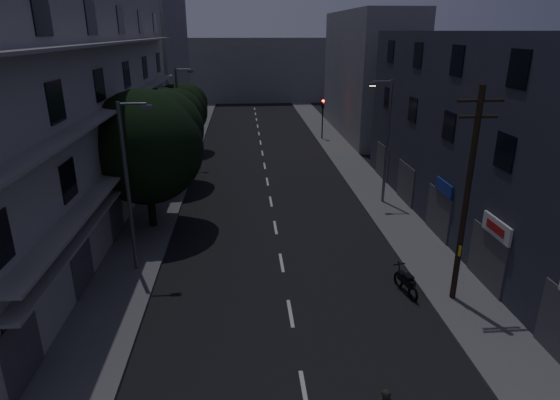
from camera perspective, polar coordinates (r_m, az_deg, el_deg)
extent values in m
plane|color=black|center=(36.71, -1.59, 2.50)|extent=(160.00, 160.00, 0.00)
cube|color=#565659|center=(37.10, -13.25, 2.27)|extent=(3.00, 90.00, 0.15)
cube|color=#565659|center=(37.79, 9.85, 2.84)|extent=(3.00, 90.00, 0.15)
cube|color=beige|center=(16.35, 2.97, -22.34)|extent=(0.15, 2.00, 0.01)
cube|color=beige|center=(19.89, 1.28, -13.63)|extent=(0.15, 2.00, 0.01)
cube|color=beige|center=(23.75, 0.19, -7.63)|extent=(0.15, 2.00, 0.01)
cube|color=beige|center=(27.81, -0.57, -3.35)|extent=(0.15, 2.00, 0.01)
cube|color=beige|center=(31.98, -1.13, -0.17)|extent=(0.15, 2.00, 0.01)
cube|color=beige|center=(36.23, -1.55, 2.27)|extent=(0.15, 2.00, 0.01)
cube|color=beige|center=(40.54, -1.89, 4.19)|extent=(0.15, 2.00, 0.01)
cube|color=beige|center=(44.88, -2.17, 5.74)|extent=(0.15, 2.00, 0.01)
cube|color=beige|center=(49.26, -2.39, 7.02)|extent=(0.15, 2.00, 0.01)
cube|color=beige|center=(53.65, -2.58, 8.09)|extent=(0.15, 2.00, 0.01)
cube|color=beige|center=(58.06, -2.75, 9.00)|extent=(0.15, 2.00, 0.01)
cube|color=beige|center=(62.48, -2.89, 9.78)|extent=(0.15, 2.00, 0.01)
cube|color=beige|center=(66.91, -3.01, 10.45)|extent=(0.15, 2.00, 0.01)
cube|color=beige|center=(71.36, -3.12, 11.04)|extent=(0.15, 2.00, 0.01)
cube|color=#A1A19C|center=(30.07, -24.87, 10.50)|extent=(6.00, 36.00, 14.00)
cube|color=black|center=(17.38, -29.29, -14.12)|extent=(0.06, 1.60, 1.60)
cube|color=black|center=(22.22, -23.22, -5.68)|extent=(0.06, 1.60, 1.60)
cube|color=black|center=(27.52, -19.50, -0.33)|extent=(0.06, 1.60, 1.60)
cube|color=black|center=(33.07, -17.01, 3.26)|extent=(0.06, 1.60, 1.60)
cube|color=black|center=(38.75, -15.24, 5.80)|extent=(0.06, 1.60, 1.60)
cube|color=black|center=(44.51, -13.91, 7.69)|extent=(0.06, 1.60, 1.60)
cube|color=black|center=(21.13, -24.38, 2.19)|extent=(0.06, 1.60, 1.60)
cube|color=black|center=(26.65, -20.29, 6.13)|extent=(0.06, 1.60, 1.60)
cube|color=black|center=(32.34, -17.58, 8.69)|extent=(0.06, 1.60, 1.60)
cube|color=black|center=(38.13, -15.67, 10.47)|extent=(0.06, 1.60, 1.60)
cube|color=black|center=(43.97, -14.26, 11.76)|extent=(0.06, 1.60, 1.60)
cube|color=black|center=(20.48, -25.67, 10.74)|extent=(0.06, 1.60, 1.60)
cube|color=black|center=(26.14, -21.14, 12.94)|extent=(0.06, 1.60, 1.60)
cube|color=black|center=(31.92, -18.19, 14.32)|extent=(0.06, 1.60, 1.60)
cube|color=black|center=(37.78, -16.14, 15.25)|extent=(0.06, 1.60, 1.60)
cube|color=black|center=(43.67, -14.62, 15.92)|extent=(0.06, 1.60, 1.60)
cube|color=black|center=(20.33, -27.08, 19.62)|extent=(0.06, 1.60, 1.60)
cube|color=black|center=(26.02, -22.06, 19.92)|extent=(0.06, 1.60, 1.60)
cube|color=black|center=(31.82, -18.85, 20.04)|extent=(0.06, 1.60, 1.60)
cube|color=black|center=(37.69, -16.63, 20.08)|extent=(0.06, 1.60, 1.60)
cube|color=black|center=(43.59, -15.01, 20.10)|extent=(0.06, 1.60, 1.60)
cube|color=gray|center=(29.63, -17.65, 5.33)|extent=(1.00, 32.40, 0.12)
cube|color=gray|center=(29.04, -18.32, 11.44)|extent=(1.00, 32.40, 0.12)
cube|color=gray|center=(28.80, -19.03, 17.73)|extent=(1.00, 32.40, 0.12)
cube|color=gray|center=(29.88, -17.66, 3.65)|extent=(0.80, 32.40, 0.12)
cube|color=#424247|center=(17.69, -28.92, -15.75)|extent=(0.06, 2.40, 2.40)
cube|color=#424247|center=(22.47, -22.98, -7.07)|extent=(0.06, 2.40, 2.40)
cube|color=#424247|center=(27.72, -19.34, -1.50)|extent=(0.06, 2.40, 2.40)
cube|color=#424247|center=(33.23, -16.89, 2.27)|extent=(0.06, 2.40, 2.40)
cube|color=#424247|center=(38.89, -15.14, 4.95)|extent=(0.06, 2.40, 2.40)
cube|color=#424247|center=(44.63, -13.83, 6.94)|extent=(0.06, 2.40, 2.40)
cube|color=#2A2D39|center=(28.18, 24.96, 6.83)|extent=(6.00, 28.00, 11.00)
cube|color=black|center=(21.45, 25.71, 5.30)|extent=(0.06, 1.40, 1.50)
cube|color=black|center=(26.23, 19.90, 8.44)|extent=(0.06, 1.40, 1.50)
cube|color=black|center=(31.25, 15.87, 10.55)|extent=(0.06, 1.40, 1.50)
cube|color=black|center=(36.41, 12.93, 12.03)|extent=(0.06, 1.40, 1.50)
cube|color=black|center=(20.98, 27.09, 14.03)|extent=(0.06, 1.40, 1.50)
cube|color=black|center=(25.85, 20.79, 15.61)|extent=(0.06, 1.40, 1.50)
cube|color=black|center=(30.93, 16.47, 16.58)|extent=(0.06, 1.40, 1.50)
cube|color=black|center=(36.13, 13.35, 17.21)|extent=(0.06, 1.40, 1.50)
cube|color=#424247|center=(23.02, 23.87, -6.54)|extent=(0.06, 3.00, 2.60)
cube|color=#424247|center=(27.53, 18.70, -1.57)|extent=(0.06, 3.00, 2.60)
cube|color=#424247|center=(32.35, 15.05, 1.98)|extent=(0.06, 3.00, 2.60)
cube|color=#424247|center=(37.36, 12.34, 4.58)|extent=(0.06, 3.00, 2.60)
cube|color=silver|center=(21.93, 24.92, -3.13)|extent=(0.12, 2.20, 0.80)
cube|color=#B21414|center=(21.89, 24.73, -3.14)|extent=(0.02, 1.40, 0.36)
cube|color=navy|center=(26.52, 19.37, 1.45)|extent=(0.12, 2.00, 0.70)
cube|color=slate|center=(58.96, -15.15, 16.37)|extent=(6.00, 20.00, 16.00)
cube|color=slate|center=(53.95, 10.62, 14.83)|extent=(6.00, 20.00, 13.00)
cube|color=slate|center=(80.23, -3.38, 15.62)|extent=(24.00, 8.00, 10.00)
cylinder|color=black|center=(28.02, -15.56, 1.09)|extent=(0.44, 0.44, 4.29)
sphere|color=black|center=(27.33, -16.05, 6.20)|extent=(6.43, 6.43, 6.43)
sphere|color=black|center=(27.77, -13.93, 8.30)|extent=(4.50, 4.50, 4.50)
sphere|color=black|center=(26.79, -18.10, 6.79)|extent=(4.18, 4.18, 4.18)
cylinder|color=black|center=(35.73, -13.67, 4.89)|extent=(0.44, 0.44, 3.83)
sphere|color=black|center=(35.22, -13.97, 8.50)|extent=(5.77, 5.77, 5.77)
sphere|color=black|center=(35.67, -12.50, 9.94)|extent=(4.04, 4.04, 4.04)
sphere|color=black|center=(34.71, -15.36, 8.95)|extent=(3.75, 3.75, 3.75)
cylinder|color=black|center=(45.76, -11.93, 8.01)|extent=(0.44, 0.44, 3.45)
sphere|color=black|center=(45.39, -12.11, 10.56)|extent=(5.15, 5.15, 5.15)
sphere|color=black|center=(45.83, -11.10, 11.53)|extent=(3.60, 3.60, 3.60)
sphere|color=black|center=(44.91, -13.06, 10.90)|extent=(3.35, 3.35, 3.35)
cylinder|color=black|center=(50.37, 5.18, 9.28)|extent=(0.12, 0.12, 3.20)
cube|color=black|center=(50.03, 5.26, 11.58)|extent=(0.28, 0.22, 0.90)
sphere|color=#FF0C05|center=(49.84, 5.30, 11.93)|extent=(0.22, 0.22, 0.22)
sphere|color=#3F330C|center=(49.88, 5.29, 11.59)|extent=(0.22, 0.22, 0.22)
sphere|color=black|center=(49.92, 5.27, 11.25)|extent=(0.22, 0.22, 0.22)
cylinder|color=black|center=(49.84, -10.28, 8.93)|extent=(0.12, 0.12, 3.20)
cube|color=black|center=(49.50, -10.43, 11.25)|extent=(0.28, 0.22, 0.90)
sphere|color=black|center=(49.30, -10.47, 11.61)|extent=(0.22, 0.22, 0.22)
sphere|color=#3F330C|center=(49.35, -10.44, 11.26)|extent=(0.22, 0.22, 0.22)
sphere|color=#0CFF26|center=(49.39, -10.42, 10.92)|extent=(0.22, 0.22, 0.22)
cylinder|color=#54585C|center=(22.44, -18.04, 1.16)|extent=(0.18, 0.18, 8.00)
cylinder|color=#54585C|center=(21.43, -17.58, 11.13)|extent=(1.20, 0.10, 0.10)
cube|color=#54585C|center=(21.33, -15.94, 10.84)|extent=(0.45, 0.25, 0.18)
cube|color=#4C4C4C|center=(21.34, -15.91, 10.57)|extent=(0.35, 0.18, 0.04)
cylinder|color=slate|center=(31.23, 12.91, 6.77)|extent=(0.18, 0.18, 8.00)
cylinder|color=slate|center=(30.43, 12.38, 13.93)|extent=(1.20, 0.10, 0.10)
cube|color=slate|center=(30.29, 11.24, 13.70)|extent=(0.45, 0.25, 0.18)
cube|color=#FFD88C|center=(30.30, 11.23, 13.51)|extent=(0.35, 0.18, 0.04)
cylinder|color=#505357|center=(40.64, -12.21, 9.79)|extent=(0.18, 0.18, 8.00)
cylinder|color=#505357|center=(40.09, -11.75, 15.32)|extent=(1.20, 0.10, 0.10)
cube|color=#505357|center=(40.04, -10.85, 15.16)|extent=(0.45, 0.25, 0.18)
cube|color=#4C4C4C|center=(40.05, -10.84, 15.02)|extent=(0.35, 0.18, 0.04)
cylinder|color=black|center=(20.12, 21.76, 0.07)|extent=(0.24, 0.24, 9.00)
cube|color=black|center=(19.25, 23.26, 11.06)|extent=(1.80, 0.10, 0.10)
cube|color=black|center=(19.34, 23.02, 9.31)|extent=(1.50, 0.10, 0.10)
cylinder|color=#595B60|center=(21.29, 20.60, -8.25)|extent=(0.06, 0.06, 2.50)
cube|color=yellow|center=(20.84, 20.95, -5.69)|extent=(0.05, 0.35, 0.45)
torus|color=black|center=(21.37, 15.89, -10.92)|extent=(0.26, 0.74, 0.73)
torus|color=black|center=(22.28, 14.23, -9.41)|extent=(0.26, 0.74, 0.73)
cube|color=black|center=(21.66, 15.12, -9.39)|extent=(0.48, 1.17, 0.36)
cube|color=black|center=(21.42, 15.40, -8.95)|extent=(0.40, 0.52, 0.10)
cylinder|color=black|center=(22.02, 14.40, -8.41)|extent=(0.15, 0.45, 0.87)
cube|color=black|center=(21.95, 14.34, -7.58)|extent=(0.57, 0.15, 0.04)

